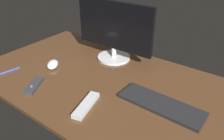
% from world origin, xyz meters
% --- Properties ---
extents(desk, '(1.40, 0.84, 0.02)m').
position_xyz_m(desk, '(0.00, 0.00, 0.01)').
color(desk, '#4C301C').
rests_on(desk, ground).
extents(monitor, '(0.52, 0.21, 0.37)m').
position_xyz_m(monitor, '(-0.07, 0.25, 0.21)').
color(monitor, silver).
rests_on(monitor, desk).
extents(keyboard, '(0.40, 0.14, 0.02)m').
position_xyz_m(keyboard, '(0.39, -0.02, 0.03)').
color(keyboard, black).
rests_on(keyboard, desk).
extents(computer_mouse, '(0.12, 0.13, 0.04)m').
position_xyz_m(computer_mouse, '(-0.30, -0.07, 0.04)').
color(computer_mouse, silver).
rests_on(computer_mouse, desk).
extents(media_remote, '(0.12, 0.16, 0.03)m').
position_xyz_m(media_remote, '(-0.21, -0.27, 0.03)').
color(media_remote, '#2D2D33').
rests_on(media_remote, desk).
extents(tv_remote, '(0.09, 0.20, 0.02)m').
position_xyz_m(tv_remote, '(0.12, -0.23, 0.03)').
color(tv_remote, '#B7B7BC').
rests_on(tv_remote, desk).
extents(pen, '(0.03, 0.13, 0.01)m').
position_xyz_m(pen, '(-0.46, -0.26, 0.02)').
color(pen, blue).
rests_on(pen, desk).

